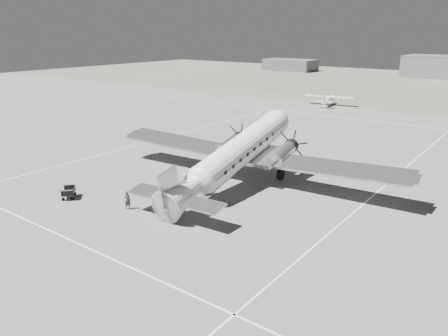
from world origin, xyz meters
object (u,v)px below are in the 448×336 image
Objects in this scene: light_plane_left at (329,100)px; shed_secondary at (290,65)px; dc3_airliner at (237,155)px; ramp_agent at (164,193)px; baggage_cart_near at (160,194)px; ground_crew at (127,200)px; baggage_cart_far at (69,193)px; passenger at (185,183)px.

shed_secondary is at bearing 113.85° from light_plane_left.
ramp_agent is (-2.48, -7.06, -2.15)m from dc3_airliner.
baggage_cart_near is at bearing -90.94° from light_plane_left.
baggage_cart_near is at bearing -120.80° from ground_crew.
ramp_agent is (9.71, -55.19, -0.24)m from light_plane_left.
dc3_airliner is 20.08× the size of ramp_agent.
light_plane_left is at bearing 135.61° from baggage_cart_far.
baggage_cart_far is at bearing -168.32° from baggage_cart_near.
baggage_cart_near is 1.00× the size of ramp_agent.
ground_crew is (8.38, -58.06, -0.23)m from light_plane_left.
ground_crew is (5.95, 1.41, 0.30)m from baggage_cart_far.
baggage_cart_near is 0.82× the size of passenger.
baggage_cart_far is 6.12m from ground_crew.
shed_secondary is 0.59× the size of dc3_airliner.
ground_crew reaches higher than ramp_agent.
light_plane_left is 59.53m from baggage_cart_far.
shed_secondary reaches higher than ground_crew.
passenger is (9.70, -52.51, -0.07)m from light_plane_left.
light_plane_left reaches higher than baggage_cart_near.
ground_crew is (-3.81, -9.93, -2.15)m from dc3_airliner.
light_plane_left reaches higher than ground_crew.
ramp_agent is (53.37, -120.01, -1.24)m from shed_secondary.
light_plane_left is at bearing -56.04° from shed_secondary.
passenger reaches higher than ramp_agent.
ramp_agent is 0.82× the size of passenger.
baggage_cart_far is at bearing -69.65° from shed_secondary.
dc3_airliner is at bearing -2.09° from ramp_agent.
dc3_airliner is at bearing -133.38° from ground_crew.
baggage_cart_near is at bearing 86.56° from ramp_agent.
passenger is (1.31, 5.55, 0.16)m from ground_crew.
baggage_cart_far is at bearing 137.72° from ramp_agent.
dc3_airliner is 3.18× the size of light_plane_left.
ramp_agent is at bearing -137.30° from ground_crew.
ground_crew is 3.16m from ramp_agent.
dc3_airliner is at bearing -63.69° from shed_secondary.
ramp_agent reaches higher than baggage_cart_far.
light_plane_left reaches higher than ramp_agent.
baggage_cart_near is 2.55m from passenger.
shed_secondary is at bearing 22.06° from passenger.
shed_secondary is 1.87× the size of light_plane_left.
shed_secondary reaches higher than ramp_agent.
shed_secondary is 132.57m from baggage_cart_far.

